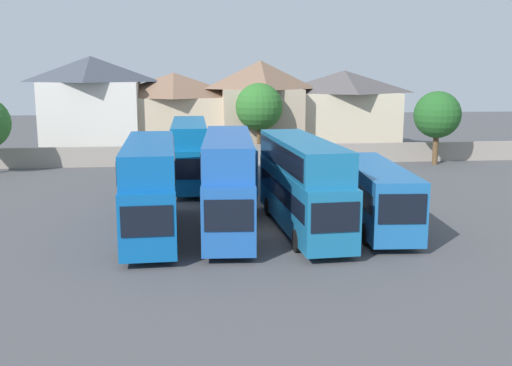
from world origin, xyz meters
TOP-DOWN VIEW (x-y plane):
  - ground at (0.00, 18.00)m, footprint 140.00×140.00m
  - depot_boundary_wall at (0.00, 23.51)m, footprint 56.00×0.50m
  - bus_1 at (-5.89, 0.19)m, footprint 2.95×11.76m
  - bus_2 at (-1.78, 0.38)m, footprint 3.18×11.73m
  - bus_3 at (2.18, 0.15)m, footprint 3.19×12.09m
  - bus_4 at (6.28, 0.23)m, footprint 3.25×10.68m
  - bus_5 at (-3.85, 13.78)m, footprint 2.60×11.75m
  - bus_6 at (-0.56, 13.16)m, footprint 2.56×11.46m
  - bus_7 at (4.65, 13.61)m, footprint 2.87×10.21m
  - house_terrace_left at (-13.58, 31.52)m, footprint 9.94×7.46m
  - house_terrace_centre at (-5.34, 31.82)m, footprint 10.50×6.57m
  - house_terrace_right at (3.54, 30.87)m, footprint 8.35×8.36m
  - house_terrace_far_right at (12.72, 32.22)m, footprint 11.19×8.18m
  - tree_left_of_lot at (18.69, 21.51)m, footprint 4.27×4.27m
  - tree_right_of_lot at (2.83, 26.01)m, footprint 4.51×4.51m

SIDE VIEW (x-z plane):
  - ground at x=0.00m, z-range 0.00..0.00m
  - depot_boundary_wall at x=0.00m, z-range 0.00..1.80m
  - bus_7 at x=4.65m, z-range 0.24..3.54m
  - bus_6 at x=-0.56m, z-range 0.24..3.64m
  - bus_4 at x=6.28m, z-range 0.25..3.74m
  - bus_5 at x=-3.85m, z-range 0.31..5.11m
  - bus_1 at x=-5.89m, z-range 0.31..5.25m
  - bus_3 at x=2.18m, z-range 0.31..5.27m
  - bus_2 at x=-1.78m, z-range 0.32..5.52m
  - house_terrace_centre at x=-5.34m, z-range 0.09..8.42m
  - house_terrace_far_right at x=12.72m, z-range 0.08..8.63m
  - tree_left_of_lot at x=18.69m, z-range 1.20..7.92m
  - house_terrace_right at x=3.54m, z-range 0.10..9.66m
  - house_terrace_left at x=-13.58m, z-range 0.09..10.06m
  - tree_right_of_lot at x=2.83m, z-range 1.42..8.81m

